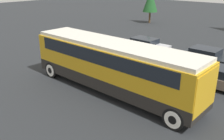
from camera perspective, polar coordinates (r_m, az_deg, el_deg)
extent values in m
plane|color=#26282B|center=(15.44, 0.00, -4.88)|extent=(120.00, 120.00, 0.00)
cube|color=black|center=(15.10, 0.00, -2.05)|extent=(11.39, 2.46, 0.73)
cube|color=gold|center=(14.68, 0.00, 2.35)|extent=(11.39, 2.46, 1.71)
cube|color=black|center=(14.55, 0.00, 3.92)|extent=(10.02, 2.50, 0.77)
cube|color=silver|center=(14.41, 0.00, 5.99)|extent=(11.16, 2.26, 0.22)
cube|color=gold|center=(12.03, 20.05, -4.44)|extent=(0.36, 2.36, 1.95)
cylinder|color=black|center=(11.94, 13.95, -10.78)|extent=(1.09, 0.28, 1.09)
cylinder|color=silver|center=(11.94, 13.95, -10.78)|extent=(0.85, 0.30, 0.85)
cylinder|color=black|center=(11.94, 13.95, -10.78)|extent=(0.41, 0.32, 0.41)
cylinder|color=black|center=(13.74, 18.50, -6.90)|extent=(1.09, 0.28, 1.09)
cylinder|color=silver|center=(13.74, 18.50, -6.90)|extent=(0.85, 0.30, 0.85)
cylinder|color=black|center=(13.74, 18.50, -6.90)|extent=(0.41, 0.32, 0.41)
cylinder|color=black|center=(17.85, -13.63, 0.00)|extent=(1.09, 0.28, 1.09)
cylinder|color=silver|center=(17.85, -13.63, 0.00)|extent=(0.85, 0.30, 0.85)
cylinder|color=black|center=(17.85, -13.63, 0.00)|extent=(0.41, 0.32, 0.41)
cylinder|color=black|center=(19.10, -8.15, 1.75)|extent=(1.09, 0.28, 1.09)
cylinder|color=silver|center=(19.10, -8.15, 1.75)|extent=(0.85, 0.30, 0.85)
cylinder|color=black|center=(19.10, -8.15, 1.75)|extent=(0.41, 0.32, 0.41)
cube|color=black|center=(21.18, 20.83, 2.50)|extent=(4.09, 1.88, 0.58)
cube|color=black|center=(21.08, 20.61, 4.02)|extent=(2.13, 1.69, 0.52)
cylinder|color=black|center=(20.00, 23.90, 0.43)|extent=(0.71, 0.22, 0.71)
cylinder|color=black|center=(20.00, 23.90, 0.43)|extent=(0.27, 0.26, 0.27)
cylinder|color=black|center=(21.07, 16.01, 2.39)|extent=(0.71, 0.22, 0.71)
cylinder|color=black|center=(21.07, 16.01, 2.39)|extent=(0.27, 0.26, 0.27)
cylinder|color=black|center=(22.55, 17.97, 3.36)|extent=(0.71, 0.22, 0.71)
cylinder|color=black|center=(22.55, 17.97, 3.36)|extent=(0.27, 0.26, 0.27)
cube|color=#BCBCC1|center=(23.62, 7.74, 5.37)|extent=(4.34, 1.80, 0.59)
cube|color=black|center=(23.58, 7.45, 6.68)|extent=(2.26, 1.62, 0.47)
cylinder|color=black|center=(22.11, 10.21, 3.60)|extent=(0.61, 0.22, 0.61)
cylinder|color=black|center=(22.11, 10.21, 3.60)|extent=(0.23, 0.26, 0.23)
cylinder|color=black|center=(23.46, 12.35, 4.42)|extent=(0.61, 0.22, 0.61)
cylinder|color=black|center=(23.46, 12.35, 4.42)|extent=(0.23, 0.26, 0.23)
cylinder|color=black|center=(24.05, 3.19, 5.27)|extent=(0.61, 0.22, 0.61)
cylinder|color=black|center=(24.05, 3.19, 5.27)|extent=(0.23, 0.26, 0.23)
cylinder|color=black|center=(25.29, 5.52, 5.97)|extent=(0.61, 0.22, 0.61)
cylinder|color=black|center=(25.29, 5.52, 5.97)|extent=(0.23, 0.26, 0.23)
cube|color=#7A6B5B|center=(17.19, 22.76, -1.89)|extent=(4.34, 1.79, 0.61)
cube|color=black|center=(17.05, 22.48, 0.01)|extent=(2.26, 1.61, 0.52)
cylinder|color=black|center=(17.15, 16.35, -1.94)|extent=(0.63, 0.22, 0.63)
cylinder|color=black|center=(17.15, 16.35, -1.94)|extent=(0.24, 0.26, 0.24)
cylinder|color=black|center=(18.53, 18.58, -0.50)|extent=(0.63, 0.22, 0.63)
cylinder|color=black|center=(18.53, 18.58, -0.50)|extent=(0.24, 0.26, 0.24)
cylinder|color=brown|center=(39.22, 8.60, 11.82)|extent=(0.28, 0.28, 1.67)
cone|color=#1E5123|center=(38.92, 8.80, 15.51)|extent=(2.21, 2.21, 3.39)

